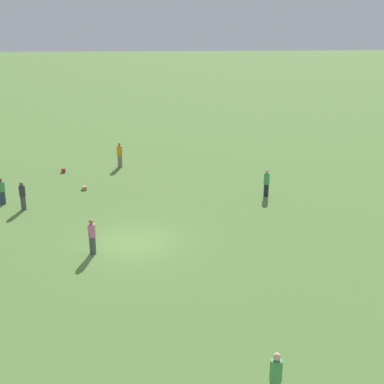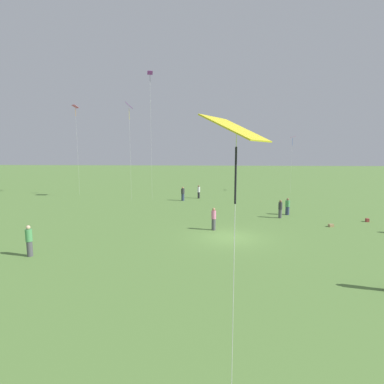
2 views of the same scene
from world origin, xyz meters
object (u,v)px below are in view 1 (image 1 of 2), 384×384
at_px(person_9, 92,237).
at_px(person_2, 266,183).
at_px(person_7, 2,191).
at_px(picnic_bag_0, 84,188).
at_px(person_4, 23,196).
at_px(picnic_bag_1, 63,170).
at_px(person_10, 275,380).
at_px(person_5, 120,155).

bearing_deg(person_9, person_2, -116.03).
height_order(person_7, picnic_bag_0, person_7).
distance_m(person_4, person_9, 7.93).
relative_size(picnic_bag_0, picnic_bag_1, 1.48).
xyz_separation_m(person_10, picnic_bag_0, (8.55, -20.70, -0.83)).
distance_m(person_5, picnic_bag_1, 4.28).
relative_size(person_2, person_9, 0.99).
bearing_deg(person_10, picnic_bag_1, -146.52).
height_order(picnic_bag_0, picnic_bag_1, picnic_bag_1).
relative_size(person_2, person_10, 0.95).
xyz_separation_m(person_4, person_7, (1.52, -1.04, -0.05)).
bearing_deg(person_10, person_2, -179.58).
height_order(person_10, picnic_bag_0, person_10).
bearing_deg(person_4, picnic_bag_0, -138.49).
bearing_deg(picnic_bag_1, person_5, -163.06).
xyz_separation_m(person_4, person_9, (-4.86, 6.27, 0.04)).
relative_size(person_5, person_7, 1.12).
distance_m(person_4, person_10, 20.79).
relative_size(person_2, picnic_bag_0, 3.96).
relative_size(person_5, person_9, 1.04).
bearing_deg(person_5, picnic_bag_0, 53.16).
height_order(person_7, picnic_bag_1, person_7).
distance_m(person_9, picnic_bag_0, 9.95).
bearing_deg(picnic_bag_0, person_9, 100.13).
bearing_deg(person_10, picnic_bag_0, -147.36).
distance_m(person_7, person_10, 22.51).
height_order(person_4, picnic_bag_1, person_4).
xyz_separation_m(person_7, person_9, (-6.38, 7.31, 0.09)).
bearing_deg(picnic_bag_0, person_5, -111.09).
distance_m(person_5, picnic_bag_0, 5.57).
bearing_deg(person_10, person_4, -135.66).
relative_size(person_7, picnic_bag_0, 3.70).
relative_size(person_9, picnic_bag_0, 4.00).
bearing_deg(picnic_bag_0, person_2, 170.66).
bearing_deg(picnic_bag_1, person_2, 157.06).
bearing_deg(picnic_bag_0, person_4, 48.30).
bearing_deg(person_9, person_7, -22.86).
xyz_separation_m(picnic_bag_0, picnic_bag_1, (2.05, -3.92, 0.04)).
distance_m(person_7, person_9, 9.70).
height_order(person_4, person_9, person_9).
distance_m(person_2, picnic_bag_1, 15.04).
height_order(person_9, picnic_bag_1, person_9).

